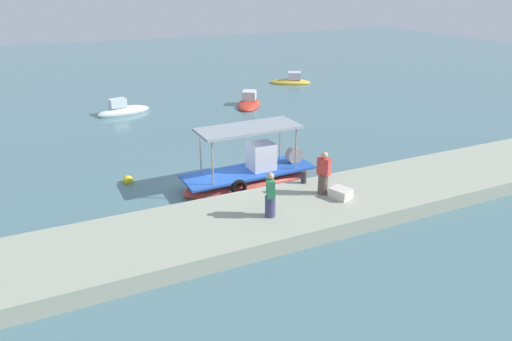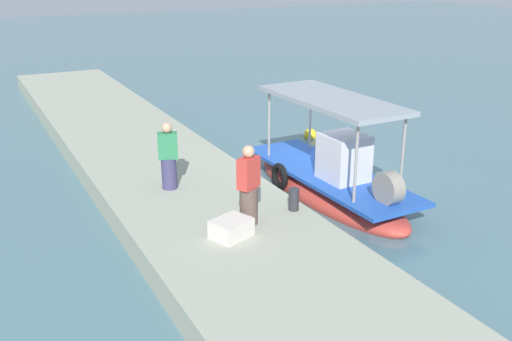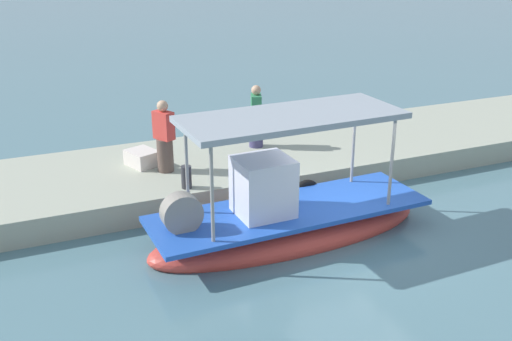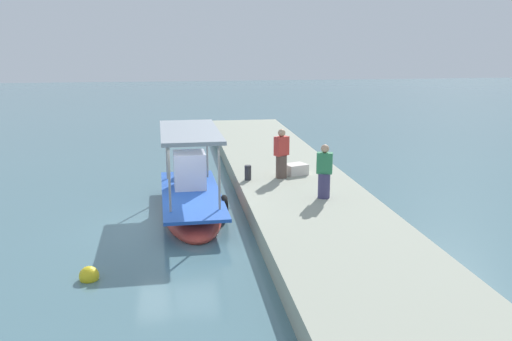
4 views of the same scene
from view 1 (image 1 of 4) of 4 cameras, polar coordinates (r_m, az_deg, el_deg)
The scene contains 11 objects.
ground_plane at distance 20.87m, azimuth -4.56°, elevation -1.82°, with size 120.00×120.00×0.00m, color slate.
dock_quay at distance 17.19m, azimuth 0.50°, elevation -6.18°, with size 36.00×4.11×0.62m, color #A1A491.
main_fishing_boat at distance 20.71m, azimuth -0.67°, elevation -0.57°, with size 6.30×2.12×3.09m.
fisherman_near_bollard at distance 16.46m, azimuth 1.80°, elevation -3.30°, with size 0.49×0.55×1.72m.
fisherman_by_crate at distance 18.41m, azimuth 8.41°, elevation -0.56°, with size 0.54×0.58×1.79m.
mooring_bollard at distance 19.51m, azimuth 5.97°, elevation -0.82°, with size 0.24×0.24×0.53m, color #2D2D33.
cargo_crate at distance 18.42m, azimuth 10.51°, elevation -2.79°, with size 0.78×0.63×0.39m, color silver.
marker_buoy at distance 21.85m, azimuth -15.67°, elevation -1.21°, with size 0.47×0.47×0.47m.
moored_boat_near at distance 33.63m, azimuth -16.26°, elevation 7.18°, with size 3.89×1.89×1.37m.
moored_boat_mid at distance 34.53m, azimuth -0.91°, elevation 8.38°, with size 3.33×4.07×1.30m.
moored_boat_far at distance 42.70m, azimuth 4.36°, elevation 11.02°, with size 4.08×3.19×1.28m.
Camera 1 is at (-6.52, -17.89, 8.53)m, focal length 32.06 mm.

